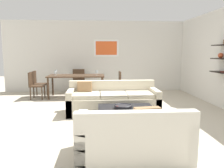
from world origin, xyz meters
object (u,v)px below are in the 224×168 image
decorative_bowl (123,107)px  dining_table (76,77)px  loveseat_white (132,138)px  dining_chair_left_far (38,82)px  wine_glass_right_near (97,72)px  dining_chair_right_near (116,83)px  sofa_beige (113,101)px  wine_glass_left_near (55,73)px  dining_chair_left_near (35,84)px  wine_glass_left_far (56,71)px  dining_chair_head (79,79)px  coffee_table (127,118)px  apple_on_coffee_table (117,108)px

decorative_bowl → dining_table: size_ratio=0.20×
loveseat_white → dining_table: size_ratio=0.86×
dining_chair_left_far → wine_glass_right_near: bearing=-8.3°
dining_table → dining_chair_right_near: bearing=-8.1°
sofa_beige → dining_chair_right_near: dining_chair_right_near is taller
dining_table → wine_glass_left_near: wine_glass_left_near is taller
dining_table → dining_chair_left_near: bearing=-171.9°
loveseat_white → decorative_bowl: (0.02, 1.30, 0.13)m
sofa_beige → wine_glass_left_far: (-1.77, 2.09, 0.58)m
decorative_bowl → dining_chair_head: 4.10m
dining_chair_left_far → wine_glass_left_near: 0.79m
wine_glass_left_far → dining_chair_left_far: bearing=172.5°
decorative_bowl → dining_chair_head: (-1.22, 3.91, 0.08)m
coffee_table → wine_glass_left_near: bearing=123.3°
sofa_beige → dining_table: bearing=118.6°
dining_table → sofa_beige: bearing=-61.4°
dining_chair_left_near → dining_chair_left_far: bearing=90.0°
coffee_table → wine_glass_left_far: (-1.98, 3.22, 0.68)m
coffee_table → dining_chair_head: 4.16m
dining_chair_left_far → wine_glass_right_near: wine_glass_right_near is taller
apple_on_coffee_table → dining_chair_head: bearing=105.3°
apple_on_coffee_table → wine_glass_right_near: bearing=97.5°
decorative_bowl → dining_chair_left_far: size_ratio=0.41×
dining_chair_left_near → dining_chair_right_near: same height
decorative_bowl → dining_chair_left_far: bearing=128.0°
dining_chair_head → dining_chair_left_far: (-1.34, -0.64, 0.00)m
wine_glass_left_near → loveseat_white: bearing=-66.2°
decorative_bowl → wine_glass_left_far: (-1.90, 3.19, 0.45)m
loveseat_white → dining_chair_left_far: 5.23m
loveseat_white → dining_chair_right_near: 4.20m
coffee_table → apple_on_coffee_table: size_ratio=15.23×
dining_chair_head → wine_glass_left_far: 1.06m
apple_on_coffee_table → dining_chair_right_near: 2.97m
dining_table → wine_glass_left_far: size_ratio=10.77×
sofa_beige → dining_chair_left_near: size_ratio=2.55×
dining_chair_left_near → dining_chair_left_far: size_ratio=1.00×
decorative_bowl → dining_table: bearing=111.6°
dining_chair_head → dining_chair_left_far: bearing=-154.5°
dining_chair_right_near → wine_glass_left_near: size_ratio=5.88×
dining_chair_left_near → dining_chair_right_near: 2.67m
dining_chair_head → wine_glass_right_near: (0.69, -0.93, 0.37)m
dining_table → wine_glass_left_far: 0.72m
coffee_table → dining_chair_left_far: dining_chair_left_far is taller
apple_on_coffee_table → dining_chair_head: (-1.09, 3.97, 0.09)m
sofa_beige → dining_chair_left_far: 3.26m
loveseat_white → coffee_table: size_ratio=1.38×
apple_on_coffee_table → wine_glass_left_near: bearing=120.3°
dining_table → dining_chair_left_near: size_ratio=2.11×
wine_glass_right_near → wine_glass_left_near: bearing=180.0°
decorative_bowl → coffee_table: bearing=-22.4°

